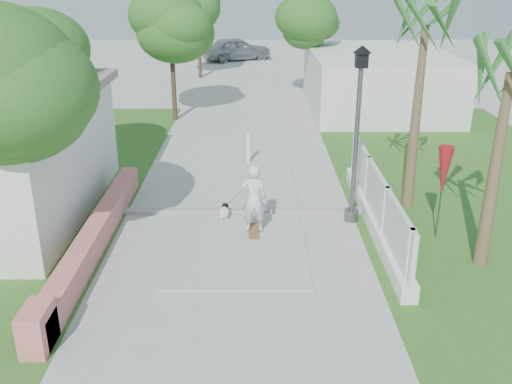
{
  "coord_description": "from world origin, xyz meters",
  "views": [
    {
      "loc": [
        0.39,
        -7.96,
        6.12
      ],
      "look_at": [
        0.43,
        4.72,
        1.1
      ],
      "focal_mm": 40.0,
      "sensor_mm": 36.0,
      "label": 1
    }
  ],
  "objects_px": {
    "patio_umbrella": "(444,172)",
    "skateboarder": "(243,198)",
    "street_lamp": "(357,130)",
    "parked_car": "(237,49)",
    "bollard": "(248,148)",
    "dog": "(224,212)"
  },
  "relations": [
    {
      "from": "skateboarder",
      "to": "dog",
      "type": "bearing_deg",
      "value": -49.41
    },
    {
      "from": "bollard",
      "to": "parked_car",
      "type": "bearing_deg",
      "value": 92.58
    },
    {
      "from": "skateboarder",
      "to": "parked_car",
      "type": "bearing_deg",
      "value": -88.57
    },
    {
      "from": "bollard",
      "to": "skateboarder",
      "type": "height_order",
      "value": "skateboarder"
    },
    {
      "from": "street_lamp",
      "to": "bollard",
      "type": "height_order",
      "value": "street_lamp"
    },
    {
      "from": "street_lamp",
      "to": "bollard",
      "type": "relative_size",
      "value": 4.07
    },
    {
      "from": "street_lamp",
      "to": "patio_umbrella",
      "type": "distance_m",
      "value": 2.27
    },
    {
      "from": "street_lamp",
      "to": "parked_car",
      "type": "xyz_separation_m",
      "value": [
        -3.72,
        27.08,
        -1.62
      ]
    },
    {
      "from": "bollard",
      "to": "parked_car",
      "type": "height_order",
      "value": "parked_car"
    },
    {
      "from": "patio_umbrella",
      "to": "skateboarder",
      "type": "bearing_deg",
      "value": 174.23
    },
    {
      "from": "bollard",
      "to": "street_lamp",
      "type": "bearing_deg",
      "value": -59.04
    },
    {
      "from": "street_lamp",
      "to": "skateboarder",
      "type": "distance_m",
      "value": 3.24
    },
    {
      "from": "skateboarder",
      "to": "bollard",
      "type": "bearing_deg",
      "value": -91.41
    },
    {
      "from": "skateboarder",
      "to": "dog",
      "type": "height_order",
      "value": "skateboarder"
    },
    {
      "from": "patio_umbrella",
      "to": "dog",
      "type": "bearing_deg",
      "value": 168.55
    },
    {
      "from": "parked_car",
      "to": "street_lamp",
      "type": "bearing_deg",
      "value": 165.86
    },
    {
      "from": "street_lamp",
      "to": "dog",
      "type": "xyz_separation_m",
      "value": [
        -3.28,
        0.05,
        -2.2
      ]
    },
    {
      "from": "parked_car",
      "to": "bollard",
      "type": "bearing_deg",
      "value": 160.62
    },
    {
      "from": "bollard",
      "to": "dog",
      "type": "relative_size",
      "value": 1.79
    },
    {
      "from": "street_lamp",
      "to": "dog",
      "type": "bearing_deg",
      "value": 179.13
    },
    {
      "from": "bollard",
      "to": "parked_car",
      "type": "xyz_separation_m",
      "value": [
        -1.02,
        22.58,
        0.22
      ]
    },
    {
      "from": "patio_umbrella",
      "to": "parked_car",
      "type": "distance_m",
      "value": 28.65
    }
  ]
}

